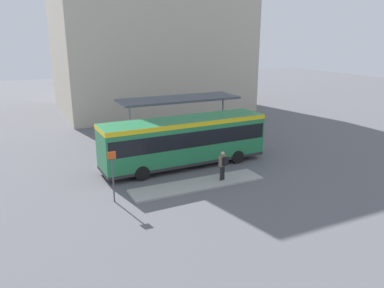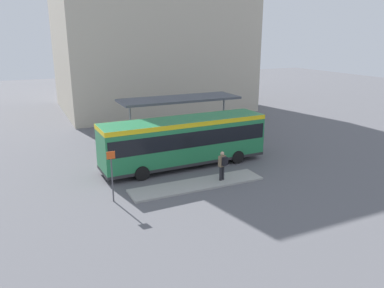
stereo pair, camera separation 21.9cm
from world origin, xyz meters
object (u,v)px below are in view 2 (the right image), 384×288
(bicycle_white, at_px, (250,135))
(bicycle_orange, at_px, (245,132))
(bicycle_yellow, at_px, (257,137))
(pedestrian_waiting, at_px, (223,164))
(city_bus, at_px, (185,139))
(platform_sign, at_px, (112,174))

(bicycle_white, relative_size, bicycle_orange, 0.96)
(bicycle_yellow, height_order, bicycle_white, bicycle_yellow)
(bicycle_white, bearing_deg, pedestrian_waiting, -44.89)
(city_bus, distance_m, platform_sign, 6.82)
(bicycle_yellow, relative_size, platform_sign, 0.60)
(bicycle_orange, bearing_deg, city_bus, 112.45)
(bicycle_orange, bearing_deg, pedestrian_waiting, 131.62)
(pedestrian_waiting, distance_m, platform_sign, 6.66)
(pedestrian_waiting, height_order, platform_sign, platform_sign)
(platform_sign, bearing_deg, city_bus, 32.03)
(city_bus, bearing_deg, bicycle_orange, 29.22)
(city_bus, distance_m, bicycle_orange, 9.31)
(bicycle_yellow, bearing_deg, bicycle_white, 6.60)
(bicycle_yellow, xyz_separation_m, platform_sign, (-13.76, -6.71, 1.20))
(platform_sign, bearing_deg, bicycle_white, 28.92)
(city_bus, bearing_deg, bicycle_white, 24.64)
(city_bus, xyz_separation_m, bicycle_yellow, (7.99, 3.10, -1.54))
(platform_sign, bearing_deg, pedestrian_waiting, -0.51)
(bicycle_white, distance_m, platform_sign, 15.62)
(city_bus, bearing_deg, bicycle_yellow, 19.33)
(bicycle_white, bearing_deg, bicycle_orange, 177.29)
(bicycle_yellow, bearing_deg, platform_sign, 113.11)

